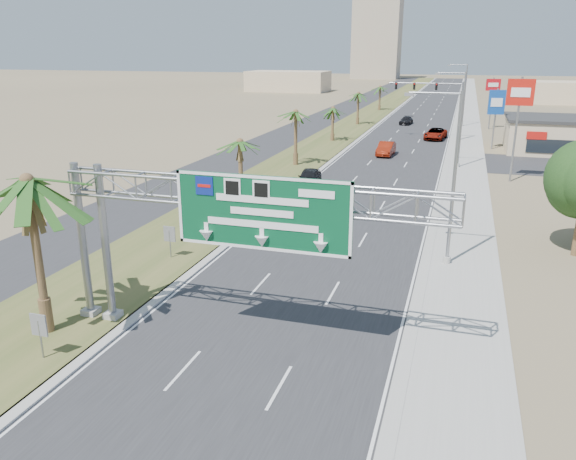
% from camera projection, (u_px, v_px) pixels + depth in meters
% --- Properties ---
extents(road, '(12.00, 300.00, 0.02)m').
position_uv_depth(road, '(425.00, 112.00, 115.29)').
color(road, '#28282B').
rests_on(road, ground).
extents(sidewalk_right, '(4.00, 300.00, 0.10)m').
position_uv_depth(sidewalk_right, '(469.00, 113.00, 112.88)').
color(sidewalk_right, '#9E9B93').
rests_on(sidewalk_right, ground).
extents(median_grass, '(7.00, 300.00, 0.12)m').
position_uv_depth(median_grass, '(377.00, 110.00, 118.10)').
color(median_grass, '#435023').
rests_on(median_grass, ground).
extents(opposing_road, '(8.00, 300.00, 0.02)m').
position_uv_depth(opposing_road, '(344.00, 109.00, 120.09)').
color(opposing_road, '#28282B').
rests_on(opposing_road, ground).
extents(sign_gantry, '(16.75, 1.24, 7.50)m').
position_uv_depth(sign_gantry, '(229.00, 206.00, 22.73)').
color(sign_gantry, gray).
rests_on(sign_gantry, ground).
extents(palm_near, '(5.70, 5.70, 8.35)m').
position_uv_depth(palm_near, '(27.00, 182.00, 23.01)').
color(palm_near, brown).
rests_on(palm_near, ground).
extents(palm_row_b, '(3.99, 3.99, 5.95)m').
position_uv_depth(palm_row_b, '(240.00, 143.00, 45.54)').
color(palm_row_b, brown).
rests_on(palm_row_b, ground).
extents(palm_row_c, '(3.99, 3.99, 6.75)m').
position_uv_depth(palm_row_c, '(296.00, 113.00, 59.86)').
color(palm_row_c, brown).
rests_on(palm_row_c, ground).
extents(palm_row_d, '(3.99, 3.99, 5.45)m').
position_uv_depth(palm_row_d, '(333.00, 109.00, 76.61)').
color(palm_row_d, brown).
rests_on(palm_row_d, ground).
extents(palm_row_e, '(3.99, 3.99, 6.15)m').
position_uv_depth(palm_row_e, '(358.00, 94.00, 93.68)').
color(palm_row_e, brown).
rests_on(palm_row_e, ground).
extents(palm_row_f, '(3.99, 3.99, 5.75)m').
position_uv_depth(palm_row_f, '(380.00, 87.00, 116.54)').
color(palm_row_f, brown).
rests_on(palm_row_f, ground).
extents(streetlight_near, '(3.27, 0.44, 10.00)m').
position_uv_depth(streetlight_near, '(450.00, 187.00, 31.77)').
color(streetlight_near, gray).
rests_on(streetlight_near, ground).
extents(streetlight_mid, '(3.27, 0.44, 10.00)m').
position_uv_depth(streetlight_mid, '(459.00, 124.00, 59.05)').
color(streetlight_mid, gray).
rests_on(streetlight_mid, ground).
extents(streetlight_far, '(3.27, 0.44, 10.00)m').
position_uv_depth(streetlight_far, '(463.00, 98.00, 91.79)').
color(streetlight_far, gray).
rests_on(streetlight_far, ground).
extents(signal_mast, '(10.28, 0.71, 8.00)m').
position_uv_depth(signal_mast, '(446.00, 105.00, 77.77)').
color(signal_mast, gray).
rests_on(signal_mast, ground).
extents(median_signback_a, '(0.75, 0.08, 2.08)m').
position_uv_depth(median_signback_a, '(39.00, 328.00, 22.47)').
color(median_signback_a, gray).
rests_on(median_signback_a, ground).
extents(median_signback_b, '(0.75, 0.08, 2.08)m').
position_uv_depth(median_signback_b, '(170.00, 236.00, 33.58)').
color(median_signback_b, gray).
rests_on(median_signback_b, ground).
extents(tower_distant, '(20.00, 16.00, 35.00)m').
position_uv_depth(tower_distant, '(377.00, 37.00, 246.29)').
color(tower_distant, tan).
rests_on(tower_distant, ground).
extents(building_distant_left, '(24.00, 14.00, 6.00)m').
position_uv_depth(building_distant_left, '(288.00, 81.00, 172.54)').
color(building_distant_left, '#CBAF89').
rests_on(building_distant_left, ground).
extents(building_distant_right, '(20.00, 12.00, 5.00)m').
position_uv_depth(building_distant_right, '(564.00, 92.00, 133.35)').
color(building_distant_right, '#CBAF89').
rests_on(building_distant_right, ground).
extents(car_left_lane, '(2.40, 4.92, 1.62)m').
position_uv_depth(car_left_lane, '(309.00, 178.00, 51.99)').
color(car_left_lane, black).
rests_on(car_left_lane, ground).
extents(car_mid_lane, '(1.86, 4.95, 1.61)m').
position_uv_depth(car_mid_lane, '(386.00, 149.00, 67.25)').
color(car_mid_lane, maroon).
rests_on(car_mid_lane, ground).
extents(car_right_lane, '(3.24, 5.92, 1.57)m').
position_uv_depth(car_right_lane, '(435.00, 134.00, 79.32)').
color(car_right_lane, gray).
rests_on(car_right_lane, ground).
extents(car_far, '(2.19, 4.52, 1.27)m').
position_uv_depth(car_far, '(406.00, 121.00, 95.59)').
color(car_far, black).
rests_on(car_far, ground).
extents(pole_sign_red_near, '(2.40, 0.37, 9.79)m').
position_uv_depth(pole_sign_red_near, '(520.00, 99.00, 51.79)').
color(pole_sign_red_near, gray).
rests_on(pole_sign_red_near, ground).
extents(pole_sign_blue, '(2.02, 0.68, 7.57)m').
position_uv_depth(pole_sign_blue, '(496.00, 105.00, 70.27)').
color(pole_sign_blue, gray).
rests_on(pole_sign_blue, ground).
extents(pole_sign_red_far, '(2.21, 0.82, 8.02)m').
position_uv_depth(pole_sign_red_far, '(493.00, 89.00, 88.15)').
color(pole_sign_red_far, gray).
rests_on(pole_sign_red_far, ground).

